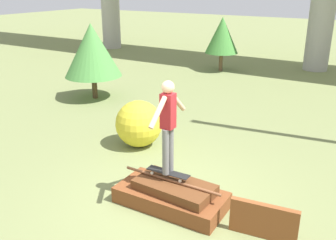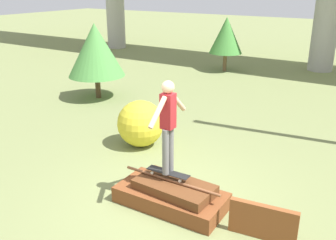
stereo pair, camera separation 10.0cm
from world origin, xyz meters
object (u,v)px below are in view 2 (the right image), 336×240
tree_behind_right (226,35)px  skateboard (168,173)px  skater (168,121)px  tree_behind_left (95,50)px  bush_yellow_flowering (141,123)px

tree_behind_right → skateboard: bearing=-71.4°
skater → tree_behind_left: size_ratio=0.66×
skater → tree_behind_left: (-5.66, 4.38, 0.08)m
skateboard → tree_behind_left: size_ratio=0.32×
skateboard → bush_yellow_flowering: size_ratio=0.72×
tree_behind_left → bush_yellow_flowering: tree_behind_left is taller
skater → tree_behind_right: size_ratio=0.70×
skater → bush_yellow_flowering: bearing=136.7°
tree_behind_left → skater: bearing=-37.8°
tree_behind_right → bush_yellow_flowering: (1.65, -8.85, -1.04)m
skateboard → tree_behind_right: bearing=108.6°
tree_behind_left → tree_behind_right: size_ratio=1.07×
skater → tree_behind_right: tree_behind_right is taller
skateboard → skater: 1.01m
skateboard → skater: bearing=153.4°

